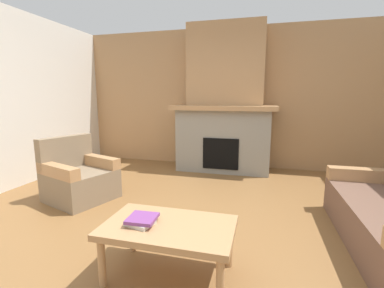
% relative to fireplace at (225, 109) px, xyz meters
% --- Properties ---
extents(ground, '(9.00, 9.00, 0.00)m').
position_rel_fireplace_xyz_m(ground, '(0.00, -2.62, -1.16)').
color(ground, brown).
extents(wall_back_wood_panel, '(6.00, 0.12, 2.70)m').
position_rel_fireplace_xyz_m(wall_back_wood_panel, '(0.00, 0.38, 0.19)').
color(wall_back_wood_panel, tan).
rests_on(wall_back_wood_panel, ground).
extents(fireplace, '(1.90, 0.82, 2.70)m').
position_rel_fireplace_xyz_m(fireplace, '(0.00, 0.00, 0.00)').
color(fireplace, gray).
rests_on(fireplace, ground).
extents(armchair, '(0.96, 0.96, 0.85)m').
position_rel_fireplace_xyz_m(armchair, '(-1.70, -2.05, -0.87)').
color(armchair, '#847056').
rests_on(armchair, ground).
extents(coffee_table, '(1.00, 0.60, 0.43)m').
position_rel_fireplace_xyz_m(coffee_table, '(0.05, -3.27, -0.79)').
color(coffee_table, tan).
rests_on(coffee_table, ground).
extents(book_stack_near_edge, '(0.24, 0.23, 0.06)m').
position_rel_fireplace_xyz_m(book_stack_near_edge, '(-0.15, -3.31, -0.70)').
color(book_stack_near_edge, beige).
rests_on(book_stack_near_edge, coffee_table).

